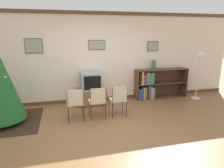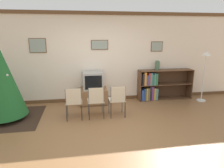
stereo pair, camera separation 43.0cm
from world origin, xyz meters
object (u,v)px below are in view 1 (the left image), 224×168
bookshelf (152,85)px  standing_lamp (199,62)px  television (91,81)px  folding_chair_center (98,101)px  vase (154,65)px  tv_console (91,97)px  folding_chair_left (75,103)px  folding_chair_right (119,99)px

bookshelf → standing_lamp: standing_lamp is taller
television → standing_lamp: 3.44m
folding_chair_center → bookshelf: size_ratio=0.47×
vase → tv_console: bearing=-175.5°
folding_chair_center → standing_lamp: size_ratio=0.53×
folding_chair_left → folding_chair_right: size_ratio=1.00×
folding_chair_left → tv_console: bearing=63.2°
vase → standing_lamp: 1.42m
folding_chair_right → folding_chair_left: bearing=180.0°
tv_console → bookshelf: 2.02m
television → folding_chair_center: (0.00, -1.07, -0.26)m
folding_chair_left → vase: size_ratio=2.88×
television → standing_lamp: bearing=-4.6°
tv_console → television: (-0.00, -0.00, 0.49)m
tv_console → vase: 2.23m
television → bookshelf: bearing=3.1°
bookshelf → folding_chair_right: bearing=-141.1°
bookshelf → vase: 0.65m
tv_console → bookshelf: bearing=3.0°
television → folding_chair_left: 1.22m
folding_chair_center → bookshelf: bearing=30.5°
vase → standing_lamp: bearing=-17.9°
bookshelf → folding_chair_center: bearing=-149.5°
folding_chair_left → vase: 2.94m
standing_lamp → bookshelf: bearing=164.7°
tv_console → folding_chair_left: 1.22m
tv_console → standing_lamp: size_ratio=0.53×
television → folding_chair_right: (0.54, -1.07, -0.26)m
folding_chair_center → vase: vase is taller
tv_console → television: bearing=-90.0°
vase → standing_lamp: (1.35, -0.44, 0.09)m
folding_chair_right → tv_console: bearing=116.8°
standing_lamp → vase: bearing=162.1°
folding_chair_center → television: bearing=90.0°
tv_console → vase: (2.05, 0.16, 0.86)m
folding_chair_left → bookshelf: (2.54, 1.18, -0.02)m
folding_chair_center → tv_console: bearing=90.0°
folding_chair_right → vase: 2.05m
television → bookshelf: television is taller
folding_chair_left → bookshelf: size_ratio=0.47×
television → folding_chair_left: size_ratio=0.71×
folding_chair_center → vase: 2.47m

